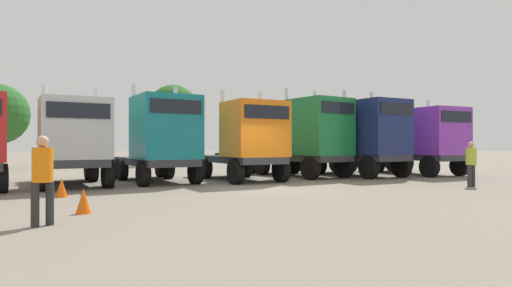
% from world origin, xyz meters
% --- Properties ---
extents(ground, '(200.00, 200.00, 0.00)m').
position_xyz_m(ground, '(0.00, 0.00, 0.00)').
color(ground, gray).
extents(semi_truck_silver, '(3.12, 6.00, 3.97)m').
position_xyz_m(semi_truck_silver, '(-6.87, 3.59, 1.79)').
color(semi_truck_silver, '#333338').
rests_on(semi_truck_silver, ground).
extents(semi_truck_teal, '(3.22, 6.00, 4.27)m').
position_xyz_m(semi_truck_teal, '(-3.38, 3.87, 1.93)').
color(semi_truck_teal, '#333338').
rests_on(semi_truck_teal, ground).
extents(semi_truck_orange, '(2.99, 5.99, 4.12)m').
position_xyz_m(semi_truck_orange, '(0.34, 3.27, 1.83)').
color(semi_truck_orange, '#333338').
rests_on(semi_truck_orange, ground).
extents(semi_truck_green, '(3.66, 6.64, 4.50)m').
position_xyz_m(semi_truck_green, '(4.20, 4.21, 2.04)').
color(semi_truck_green, '#333338').
rests_on(semi_truck_green, ground).
extents(semi_truck_navy, '(3.13, 6.48, 4.47)m').
position_xyz_m(semi_truck_navy, '(7.08, 3.35, 2.02)').
color(semi_truck_navy, '#333338').
rests_on(semi_truck_navy, ground).
extents(semi_truck_purple, '(2.73, 6.33, 4.17)m').
position_xyz_m(semi_truck_purple, '(10.73, 3.08, 1.88)').
color(semi_truck_purple, '#333338').
rests_on(semi_truck_purple, ground).
extents(visitor_in_hivis, '(0.51, 0.51, 1.83)m').
position_xyz_m(visitor_in_hivis, '(-7.50, -4.84, 1.07)').
color(visitor_in_hivis, '#292929').
rests_on(visitor_in_hivis, ground).
extents(visitor_with_camera, '(0.49, 0.49, 1.77)m').
position_xyz_m(visitor_with_camera, '(7.43, -2.49, 1.02)').
color(visitor_with_camera, '#2D2D2D').
rests_on(visitor_with_camera, ground).
extents(traffic_cone_near, '(0.36, 0.36, 0.60)m').
position_xyz_m(traffic_cone_near, '(-7.22, 0.22, 0.30)').
color(traffic_cone_near, '#F2590C').
rests_on(traffic_cone_near, ground).
extents(traffic_cone_mid, '(0.36, 0.36, 0.60)m').
position_xyz_m(traffic_cone_mid, '(-6.69, -3.48, 0.30)').
color(traffic_cone_mid, '#F2590C').
rests_on(traffic_cone_mid, ground).
extents(oak_far_centre, '(4.26, 4.26, 6.61)m').
position_xyz_m(oak_far_centre, '(0.94, 20.84, 4.47)').
color(oak_far_centre, '#4C3823').
rests_on(oak_far_centre, ground).
extents(oak_far_right, '(3.74, 3.74, 5.90)m').
position_xyz_m(oak_far_right, '(9.92, 22.06, 4.02)').
color(oak_far_right, '#4C3823').
rests_on(oak_far_right, ground).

